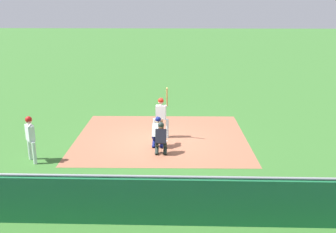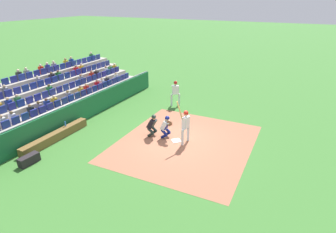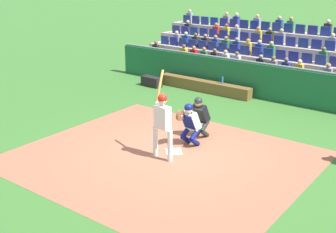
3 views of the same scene
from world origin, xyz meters
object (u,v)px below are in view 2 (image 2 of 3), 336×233
object	(u,v)px
water_bottle_on_bench	(65,124)
equipment_duffel_bag	(29,160)
home_plate_umpire	(152,124)
on_deck_batter	(175,91)
batter_at_plate	(185,123)
catcher_crouching	(166,125)
dugout_bench	(56,136)
home_plate_marker	(176,141)

from	to	relation	value
water_bottle_on_bench	equipment_duffel_bag	distance (m)	3.09
home_plate_umpire	on_deck_batter	world-z (taller)	on_deck_batter
batter_at_plate	home_plate_umpire	size ratio (longest dim) A/B	1.81
batter_at_plate	equipment_duffel_bag	world-z (taller)	batter_at_plate
batter_at_plate	on_deck_batter	bearing A→B (deg)	-149.20
catcher_crouching	equipment_duffel_bag	world-z (taller)	catcher_crouching
dugout_bench	on_deck_batter	size ratio (longest dim) A/B	2.38
batter_at_plate	dugout_bench	world-z (taller)	batter_at_plate
batter_at_plate	water_bottle_on_bench	xyz separation A→B (m)	(1.93, -6.19, -0.53)
home_plate_marker	catcher_crouching	world-z (taller)	catcher_crouching
dugout_bench	water_bottle_on_bench	size ratio (longest dim) A/B	15.74
dugout_bench	equipment_duffel_bag	bearing A→B (deg)	17.63
home_plate_marker	dugout_bench	size ratio (longest dim) A/B	0.11
equipment_duffel_bag	on_deck_batter	world-z (taller)	on_deck_batter
batter_at_plate	catcher_crouching	world-z (taller)	batter_at_plate
batter_at_plate	dugout_bench	distance (m)	6.74
home_plate_marker	water_bottle_on_bench	xyz separation A→B (m)	(1.93, -5.69, 0.56)
water_bottle_on_bench	on_deck_batter	distance (m)	7.40
water_bottle_on_bench	catcher_crouching	bearing A→B (deg)	111.56
catcher_crouching	water_bottle_on_bench	distance (m)	5.45
home_plate_marker	catcher_crouching	size ratio (longest dim) A/B	0.34
home_plate_marker	water_bottle_on_bench	size ratio (longest dim) A/B	1.67
home_plate_umpire	on_deck_batter	distance (m)	4.78
home_plate_marker	dugout_bench	bearing A→B (deg)	-64.02
water_bottle_on_bench	equipment_duffel_bag	xyz separation A→B (m)	(2.97, 0.78, -0.37)
home_plate_marker	on_deck_batter	bearing A→B (deg)	-153.93
batter_at_plate	on_deck_batter	distance (m)	5.36
batter_at_plate	dugout_bench	size ratio (longest dim) A/B	0.55
catcher_crouching	water_bottle_on_bench	size ratio (longest dim) A/B	4.85
catcher_crouching	dugout_bench	xyz separation A→B (m)	(2.80, -4.98, -0.49)
catcher_crouching	on_deck_batter	size ratio (longest dim) A/B	0.74
water_bottle_on_bench	on_deck_batter	size ratio (longest dim) A/B	0.15
on_deck_batter	equipment_duffel_bag	bearing A→B (deg)	-15.66
batter_at_plate	catcher_crouching	bearing A→B (deg)	-93.63
catcher_crouching	equipment_duffel_bag	bearing A→B (deg)	-40.81
catcher_crouching	dugout_bench	world-z (taller)	catcher_crouching
on_deck_batter	batter_at_plate	bearing A→B (deg)	30.80
water_bottle_on_bench	home_plate_marker	bearing A→B (deg)	108.73
home_plate_marker	batter_at_plate	bearing A→B (deg)	90.11
batter_at_plate	catcher_crouching	distance (m)	1.19
home_plate_marker	on_deck_batter	world-z (taller)	on_deck_batter
batter_at_plate	equipment_duffel_bag	size ratio (longest dim) A/B	2.51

